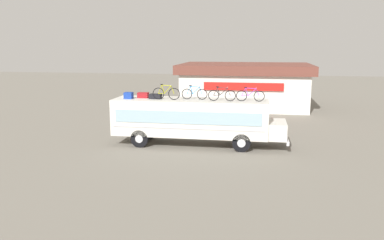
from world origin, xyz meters
name	(u,v)px	position (x,y,z in m)	size (l,w,h in m)	color
ground_plane	(190,145)	(0.00, 0.00, 0.00)	(120.00, 120.00, 0.00)	slate
bus	(194,118)	(0.24, 0.00, 1.73)	(10.81, 2.58, 2.90)	silver
luggage_bag_1	(129,95)	(-3.87, -0.34, 3.10)	(0.51, 0.45, 0.40)	#193899
luggage_bag_2	(143,95)	(-3.08, 0.18, 3.07)	(0.68, 0.43, 0.34)	maroon
luggage_bag_3	(155,96)	(-2.19, -0.11, 3.05)	(0.73, 0.53, 0.30)	black
rooftop_bicycle_1	(166,93)	(-1.44, -0.37, 3.30)	(1.72, 0.44, 0.96)	black
rooftop_bicycle_2	(194,94)	(0.26, 0.03, 3.26)	(1.61, 0.44, 0.87)	black
rooftop_bicycle_3	(222,95)	(1.99, -0.38, 3.27)	(1.66, 0.44, 0.88)	black
rooftop_bicycle_4	(250,95)	(3.68, -0.25, 3.26)	(1.69, 0.44, 0.86)	black
roadside_building	(245,85)	(2.78, 16.32, 2.23)	(13.00, 9.05, 4.34)	silver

